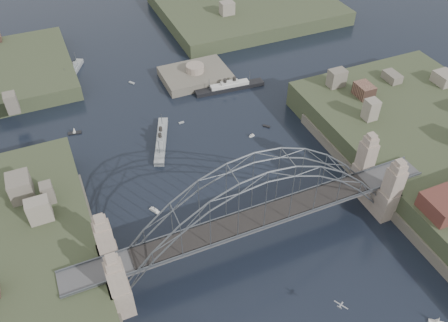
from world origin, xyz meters
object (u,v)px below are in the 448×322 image
Objects in this scene: naval_cruiser_far at (72,72)px; ocean_liner at (230,87)px; bridge at (258,206)px; naval_cruiser_near at (161,140)px; fort_island at (196,80)px.

naval_cruiser_far is 0.71× the size of ocean_liner.
bridge is 5.07× the size of naval_cruiser_far.
naval_cruiser_far is at bearing 109.76° from naval_cruiser_near.
bridge is at bearing -99.73° from fort_island.
naval_cruiser_near is at bearing 101.78° from bridge.
ocean_liner is (20.05, 59.74, -11.44)m from bridge.
bridge is 4.26× the size of naval_cruiser_near.
fort_island is at bearing 52.96° from naval_cruiser_near.
fort_island is at bearing 128.12° from ocean_liner.
bridge is 93.62m from naval_cruiser_far.
fort_island is 0.94× the size of ocean_liner.
naval_cruiser_near is 0.84× the size of ocean_liner.
naval_cruiser_near is at bearing -70.24° from naval_cruiser_far.
naval_cruiser_near reaches higher than fort_island.
fort_island is at bearing -27.11° from naval_cruiser_far.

